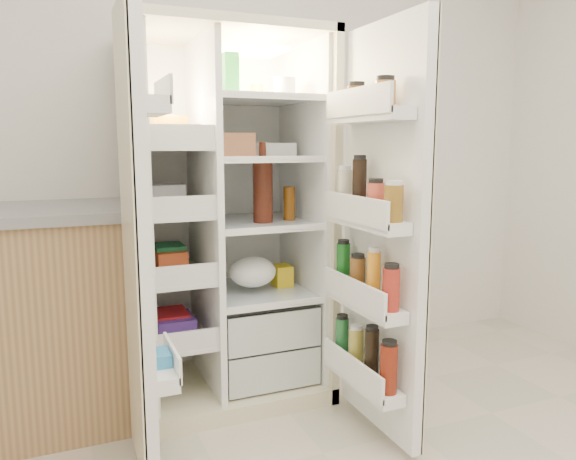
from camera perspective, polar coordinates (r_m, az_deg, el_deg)
name	(u,v)px	position (r m, az deg, el deg)	size (l,w,h in m)	color
wall_back	(238,129)	(3.13, -5.21, 10.43)	(4.00, 0.02, 2.70)	white
refrigerator	(227,248)	(2.79, -6.40, -1.91)	(0.92, 0.70, 1.80)	beige
freezer_door	(137,248)	(2.08, -15.47, -1.78)	(0.15, 0.40, 1.72)	white
fridge_door	(379,238)	(2.33, 9.54, -0.88)	(0.17, 0.58, 1.72)	white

